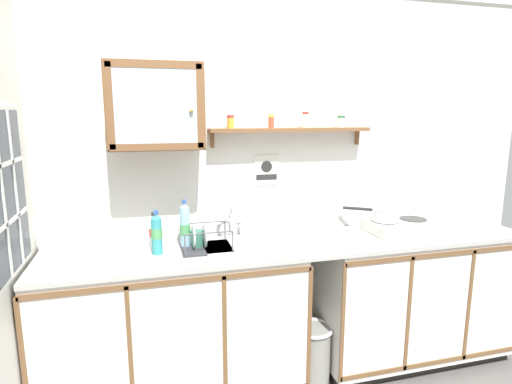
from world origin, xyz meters
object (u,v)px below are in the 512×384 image
(bottle_water_clear_2, at_px, (155,232))
(wall_cabinet, at_px, (155,107))
(warning_sign, at_px, (266,170))
(trash_bin, at_px, (312,354))
(sink, at_px, (242,247))
(bottle_detergent_teal_0, at_px, (157,234))
(bottle_water_blue_1, at_px, (185,226))
(dish_rack, at_px, (205,244))
(hot_plate_stove, at_px, (401,226))
(saucepan, at_px, (385,214))
(mug, at_px, (197,239))

(bottle_water_clear_2, distance_m, wall_cabinet, 0.75)
(warning_sign, relative_size, trash_bin, 0.51)
(sink, distance_m, bottle_detergent_teal_0, 0.54)
(bottle_water_blue_1, relative_size, dish_rack, 0.99)
(hot_plate_stove, relative_size, bottle_detergent_teal_0, 1.77)
(sink, height_order, bottle_water_blue_1, bottle_water_blue_1)
(sink, bearing_deg, wall_cabinet, 168.83)
(saucepan, height_order, bottle_water_clear_2, bottle_water_clear_2)
(bottle_water_clear_2, xyz_separation_m, mug, (0.25, -0.06, -0.05))
(bottle_water_clear_2, height_order, trash_bin, bottle_water_clear_2)
(hot_plate_stove, xyz_separation_m, warning_sign, (-0.90, 0.25, 0.39))
(sink, distance_m, warning_sign, 0.56)
(bottle_water_blue_1, distance_m, warning_sign, 0.68)
(sink, relative_size, saucepan, 1.42)
(bottle_water_clear_2, height_order, dish_rack, bottle_water_clear_2)
(sink, distance_m, mug, 0.28)
(bottle_detergent_teal_0, relative_size, dish_rack, 0.87)
(sink, xyz_separation_m, wall_cabinet, (-0.49, 0.10, 0.87))
(mug, height_order, trash_bin, mug)
(sink, bearing_deg, trash_bin, -16.48)
(bottle_water_clear_2, relative_size, dish_rack, 0.75)
(bottle_detergent_teal_0, height_order, mug, bottle_detergent_teal_0)
(bottle_water_blue_1, bearing_deg, trash_bin, -12.00)
(saucepan, height_order, mug, saucepan)
(mug, xyz_separation_m, trash_bin, (0.72, -0.14, -0.81))
(sink, distance_m, dish_rack, 0.24)
(bottle_water_blue_1, height_order, bottle_water_clear_2, bottle_water_blue_1)
(bottle_water_clear_2, distance_m, mug, 0.26)
(trash_bin, bearing_deg, dish_rack, 171.65)
(saucepan, distance_m, bottle_water_blue_1, 1.36)
(saucepan, bearing_deg, bottle_water_clear_2, 177.99)
(bottle_water_clear_2, relative_size, wall_cabinet, 0.41)
(sink, relative_size, wall_cabinet, 0.90)
(dish_rack, height_order, wall_cabinet, wall_cabinet)
(sink, bearing_deg, saucepan, 0.60)
(sink, xyz_separation_m, warning_sign, (0.23, 0.24, 0.45))
(saucepan, relative_size, bottle_detergent_teal_0, 1.32)
(bottle_detergent_teal_0, height_order, dish_rack, bottle_detergent_teal_0)
(bottle_water_blue_1, distance_m, trash_bin, 1.20)
(trash_bin, bearing_deg, bottle_water_blue_1, 168.00)
(dish_rack, bearing_deg, bottle_water_blue_1, 147.99)
(mug, bearing_deg, trash_bin, -10.91)
(sink, height_order, saucepan, sink)
(mug, xyz_separation_m, wall_cabinet, (-0.21, 0.09, 0.80))
(bottle_water_clear_2, bearing_deg, trash_bin, -11.43)
(bottle_water_blue_1, height_order, warning_sign, warning_sign)
(wall_cabinet, relative_size, warning_sign, 2.67)
(bottle_detergent_teal_0, bearing_deg, mug, 12.05)
(bottle_water_blue_1, distance_m, mug, 0.11)
(warning_sign, bearing_deg, sink, -134.44)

